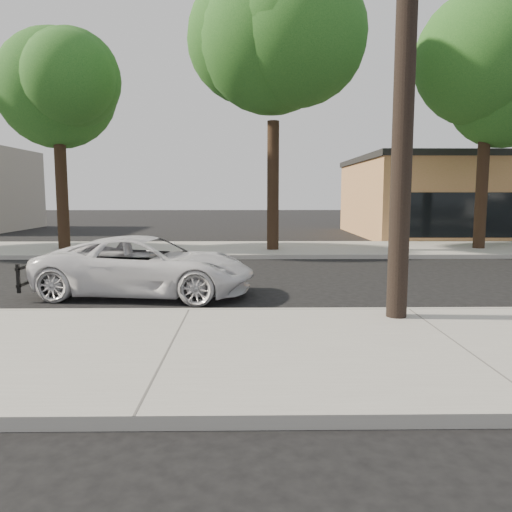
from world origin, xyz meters
name	(u,v)px	position (x,y,z in m)	size (l,w,h in m)	color
ground	(200,294)	(0.00, 0.00, 0.00)	(120.00, 120.00, 0.00)	black
near_sidewalk	(170,351)	(0.00, -4.30, 0.07)	(90.00, 4.40, 0.15)	gray
far_sidewalk	(221,249)	(0.00, 8.50, 0.07)	(90.00, 5.00, 0.15)	gray
curb_near	(189,313)	(0.00, -2.10, 0.07)	(90.00, 0.12, 0.16)	#9E9B93
utility_pole	(406,38)	(3.60, -2.70, 4.70)	(1.40, 0.34, 9.00)	black
tree_b	(61,86)	(-5.81, 8.06, 6.15)	(4.34, 4.20, 8.45)	black
tree_c	(280,63)	(2.22, 7.64, 6.91)	(4.96, 4.80, 9.55)	black
tree_d	(495,81)	(10.20, 7.95, 6.37)	(4.50, 4.35, 8.75)	black
police_cruiser	(147,266)	(-1.16, -0.10, 0.65)	(2.17, 4.71, 1.31)	silver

